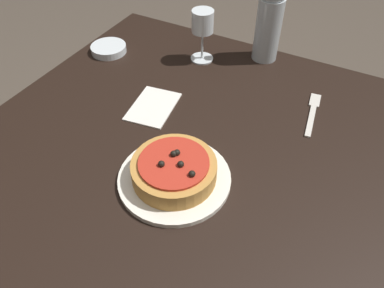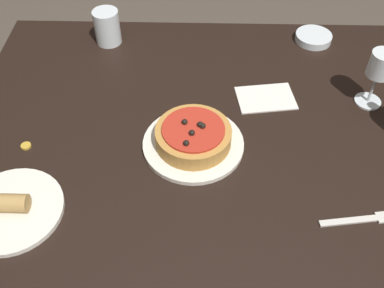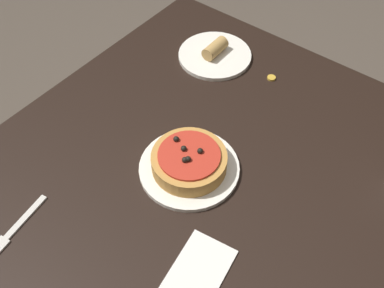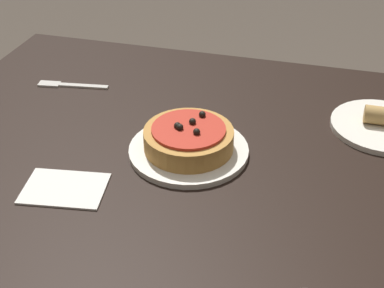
% 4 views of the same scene
% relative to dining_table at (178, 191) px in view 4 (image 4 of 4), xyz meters
% --- Properties ---
extents(dining_table, '(1.19, 1.01, 0.70)m').
position_rel_dining_table_xyz_m(dining_table, '(0.00, 0.00, 0.00)').
color(dining_table, black).
rests_on(dining_table, ground_plane).
extents(dinner_plate, '(0.24, 0.24, 0.01)m').
position_rel_dining_table_xyz_m(dinner_plate, '(-0.02, -0.03, 0.09)').
color(dinner_plate, white).
rests_on(dinner_plate, dining_table).
extents(pizza, '(0.18, 0.18, 0.06)m').
position_rel_dining_table_xyz_m(pizza, '(-0.02, -0.03, 0.12)').
color(pizza, '#BC843D').
rests_on(pizza, dinner_plate).
extents(fork, '(0.18, 0.04, 0.00)m').
position_rel_dining_table_xyz_m(fork, '(0.35, -0.22, 0.09)').
color(fork, beige).
rests_on(fork, dining_table).
extents(side_plate, '(0.22, 0.22, 0.05)m').
position_rel_dining_table_xyz_m(side_plate, '(-0.39, -0.22, 0.09)').
color(side_plate, white).
rests_on(side_plate, dining_table).
extents(paper_napkin, '(0.16, 0.13, 0.00)m').
position_rel_dining_table_xyz_m(paper_napkin, '(0.17, 0.15, 0.08)').
color(paper_napkin, silver).
rests_on(paper_napkin, dining_table).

